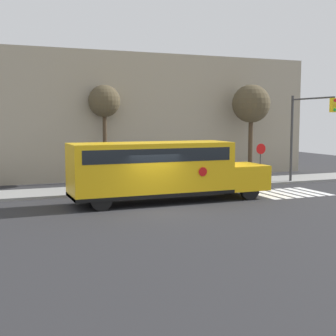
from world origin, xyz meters
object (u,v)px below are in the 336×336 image
at_px(school_bus, 161,168).
at_px(tree_near_sidewalk, 104,103).
at_px(traffic_light, 305,125).
at_px(tree_far_sidewalk, 251,105).
at_px(stop_sign, 261,158).

bearing_deg(school_bus, tree_near_sidewalk, 94.82).
relative_size(traffic_light, tree_near_sidewalk, 0.88).
bearing_deg(tree_near_sidewalk, school_bus, -85.18).
relative_size(school_bus, tree_far_sidewalk, 1.54).
distance_m(school_bus, tree_far_sidewalk, 12.57).
xyz_separation_m(traffic_light, tree_near_sidewalk, (-11.05, 6.29, 1.45)).
bearing_deg(tree_near_sidewalk, tree_far_sidewalk, -6.42).
relative_size(stop_sign, tree_far_sidewalk, 0.39).
xyz_separation_m(school_bus, tree_near_sidewalk, (-0.71, 8.44, 3.50)).
bearing_deg(tree_near_sidewalk, traffic_light, -29.66).
height_order(school_bus, tree_near_sidewalk, tree_near_sidewalk).
xyz_separation_m(stop_sign, traffic_light, (2.14, -1.54, 2.06)).
relative_size(school_bus, tree_near_sidewalk, 1.60).
bearing_deg(stop_sign, tree_near_sidewalk, 151.94).
height_order(school_bus, stop_sign, school_bus).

